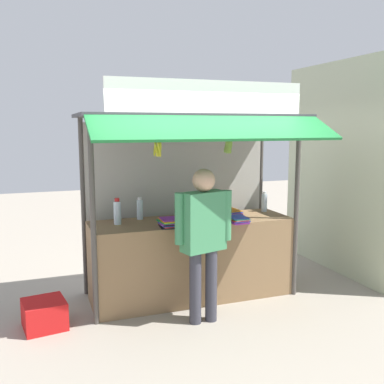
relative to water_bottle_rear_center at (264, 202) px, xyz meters
The scene contains 15 objects.
ground_plane 1.58m from the water_bottle_rear_center, behind, with size 20.00×20.00×0.00m, color #9E9384.
stall_counter 1.28m from the water_bottle_rear_center, behind, with size 2.49×0.76×0.98m, color olive.
stall_structure 1.22m from the water_bottle_rear_center, behind, with size 2.69×1.66×2.62m.
water_bottle_rear_center is the anchor object (origin of this frame).
water_bottle_right 1.70m from the water_bottle_rear_center, behind, with size 0.08×0.08×0.28m.
water_bottle_mid_left 2.02m from the water_bottle_rear_center, behind, with size 0.09×0.09×0.31m.
magazine_stack_left 1.54m from the water_bottle_rear_center, 163.32° to the right, with size 0.26×0.30×0.10m.
magazine_stack_front_right 0.99m from the water_bottle_rear_center, 162.39° to the right, with size 0.27×0.30×0.04m.
magazine_stack_mid_right 0.81m from the water_bottle_rear_center, 142.45° to the right, with size 0.23×0.32×0.07m.
magazine_stack_back_right 0.60m from the water_bottle_rear_center, 163.80° to the right, with size 0.25×0.31×0.09m.
banana_bunch_rightmost 1.96m from the water_bottle_rear_center, 158.42° to the right, with size 0.10×0.11×0.33m.
banana_bunch_leftmost 1.34m from the water_bottle_rear_center, 142.16° to the right, with size 0.11×0.11×0.31m.
vendor_person 1.55m from the water_bottle_rear_center, 143.75° to the right, with size 0.64×0.32×1.69m.
plastic_crate 3.08m from the water_bottle_rear_center, behind, with size 0.42×0.42×0.30m, color red.
neighbour_wall 1.37m from the water_bottle_rear_center, ahead, with size 0.20×2.40×3.05m, color beige.
Camera 1 is at (-1.81, -4.97, 2.13)m, focal length 40.97 mm.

